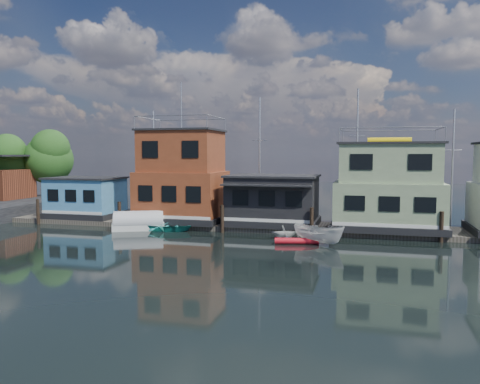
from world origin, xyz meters
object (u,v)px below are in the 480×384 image
(houseboat_blue, at_px, (86,197))
(houseboat_red, at_px, (182,178))
(houseboat_green, at_px, (388,188))
(motorboat, at_px, (319,234))
(red_kayak, at_px, (297,241))
(dinghy_teal, at_px, (170,226))
(houseboat_dark, at_px, (273,200))
(dinghy_white, at_px, (284,232))
(tarp_runabout, at_px, (139,222))

(houseboat_blue, relative_size, houseboat_red, 0.54)
(houseboat_green, bearing_deg, houseboat_blue, -180.00)
(houseboat_red, bearing_deg, motorboat, -25.20)
(houseboat_green, xyz_separation_m, motorboat, (-4.69, -5.80, -2.82))
(houseboat_blue, xyz_separation_m, red_kayak, (20.35, -6.01, -1.98))
(houseboat_blue, height_order, houseboat_red, houseboat_red)
(red_kayak, bearing_deg, houseboat_red, 139.07)
(dinghy_teal, bearing_deg, houseboat_green, -81.51)
(houseboat_dark, relative_size, motorboat, 1.95)
(dinghy_white, distance_m, tarp_runabout, 12.15)
(houseboat_red, height_order, red_kayak, houseboat_red)
(houseboat_blue, height_order, motorboat, houseboat_blue)
(dinghy_teal, relative_size, tarp_runabout, 0.84)
(houseboat_dark, relative_size, red_kayak, 2.46)
(tarp_runabout, height_order, red_kayak, tarp_runabout)
(houseboat_green, height_order, dinghy_white, houseboat_green)
(houseboat_blue, bearing_deg, houseboat_dark, -0.06)
(houseboat_dark, bearing_deg, houseboat_green, 0.12)
(motorboat, bearing_deg, houseboat_red, 85.93)
(tarp_runabout, bearing_deg, dinghy_white, -28.71)
(houseboat_green, distance_m, red_kayak, 9.22)
(houseboat_dark, relative_size, dinghy_teal, 2.01)
(dinghy_teal, relative_size, motorboat, 0.97)
(red_kayak, bearing_deg, tarp_runabout, 156.81)
(red_kayak, bearing_deg, dinghy_teal, 153.18)
(motorboat, xyz_separation_m, red_kayak, (-1.47, -0.21, -0.51))
(houseboat_red, bearing_deg, houseboat_green, 0.00)
(dinghy_teal, distance_m, dinghy_white, 9.54)
(houseboat_green, relative_size, red_kayak, 2.80)
(houseboat_red, bearing_deg, houseboat_dark, -0.14)
(houseboat_green, distance_m, dinghy_white, 8.97)
(dinghy_teal, height_order, tarp_runabout, tarp_runabout)
(houseboat_dark, relative_size, dinghy_white, 3.91)
(tarp_runabout, xyz_separation_m, red_kayak, (13.30, -2.64, -0.40))
(houseboat_blue, distance_m, red_kayak, 21.31)
(houseboat_red, xyz_separation_m, dinghy_teal, (0.18, -3.17, -3.72))
(houseboat_red, height_order, motorboat, houseboat_red)
(dinghy_white, xyz_separation_m, motorboat, (2.64, -1.63, 0.23))
(houseboat_red, bearing_deg, red_kayak, -28.98)
(houseboat_red, xyz_separation_m, houseboat_dark, (8.00, -0.02, -1.69))
(dinghy_white, bearing_deg, tarp_runabout, 64.61)
(houseboat_blue, relative_size, houseboat_green, 0.76)
(houseboat_red, bearing_deg, tarp_runabout, -126.12)
(houseboat_dark, distance_m, houseboat_green, 9.07)
(houseboat_dark, distance_m, tarp_runabout, 11.12)
(dinghy_teal, distance_m, tarp_runabout, 2.65)
(dinghy_white, bearing_deg, red_kayak, -169.06)
(tarp_runabout, distance_m, motorboat, 14.97)
(houseboat_dark, xyz_separation_m, motorboat, (4.31, -5.78, -1.69))
(dinghy_teal, bearing_deg, tarp_runabout, 91.93)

